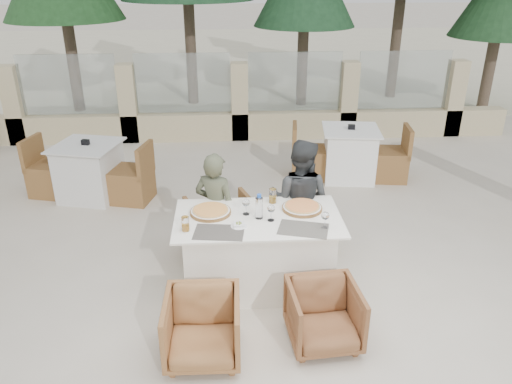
{
  "coord_description": "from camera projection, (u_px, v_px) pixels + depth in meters",
  "views": [
    {
      "loc": [
        -0.28,
        -4.13,
        2.98
      ],
      "look_at": [
        0.02,
        0.41,
        0.9
      ],
      "focal_mm": 35.0,
      "sensor_mm": 36.0,
      "label": 1
    }
  ],
  "objects": [
    {
      "name": "armchair_far_left",
      "position": [
        223.0,
        229.0,
        5.48
      ],
      "size": [
        0.9,
        0.91,
        0.66
      ],
      "primitive_type": "imported",
      "rotation": [
        0.0,
        0.0,
        3.46
      ],
      "color": "brown",
      "rests_on": "ground"
    },
    {
      "name": "pizza_left",
      "position": [
        210.0,
        211.0,
        4.84
      ],
      "size": [
        0.4,
        0.4,
        0.05
      ],
      "primitive_type": "cylinder",
      "rotation": [
        0.0,
        0.0,
        0.01
      ],
      "color": "orange",
      "rests_on": "dining_table"
    },
    {
      "name": "water_bottle",
      "position": [
        259.0,
        206.0,
        4.71
      ],
      "size": [
        0.09,
        0.09,
        0.25
      ],
      "primitive_type": "cylinder",
      "rotation": [
        0.0,
        0.0,
        0.21
      ],
      "color": "#BDE1F9",
      "rests_on": "dining_table"
    },
    {
      "name": "olive_dish",
      "position": [
        239.0,
        224.0,
        4.6
      ],
      "size": [
        0.13,
        0.13,
        0.04
      ],
      "primitive_type": null,
      "rotation": [
        0.0,
        0.0,
        0.23
      ],
      "color": "white",
      "rests_on": "dining_table"
    },
    {
      "name": "wine_glass_centre",
      "position": [
        246.0,
        206.0,
        4.8
      ],
      "size": [
        0.09,
        0.09,
        0.18
      ],
      "primitive_type": null,
      "rotation": [
        0.0,
        0.0,
        0.26
      ],
      "color": "white",
      "rests_on": "dining_table"
    },
    {
      "name": "wine_glass_near",
      "position": [
        271.0,
        212.0,
        4.68
      ],
      "size": [
        0.1,
        0.1,
        0.18
      ],
      "primitive_type": null,
      "rotation": [
        0.0,
        0.0,
        0.39
      ],
      "color": "white",
      "rests_on": "dining_table"
    },
    {
      "name": "wine_glass_corner",
      "position": [
        325.0,
        219.0,
        4.55
      ],
      "size": [
        0.09,
        0.09,
        0.18
      ],
      "primitive_type": null,
      "rotation": [
        0.0,
        0.0,
        0.21
      ],
      "color": "white",
      "rests_on": "dining_table"
    },
    {
      "name": "beer_glass_right",
      "position": [
        273.0,
        196.0,
        5.04
      ],
      "size": [
        0.08,
        0.08,
        0.15
      ],
      "primitive_type": "cylinder",
      "rotation": [
        0.0,
        0.0,
        0.12
      ],
      "color": "gold",
      "rests_on": "dining_table"
    },
    {
      "name": "perimeter_wall_far",
      "position": [
        240.0,
        96.0,
        9.02
      ],
      "size": [
        10.0,
        0.34,
        1.6
      ],
      "primitive_type": null,
      "color": "#C9BA8E",
      "rests_on": "ground"
    },
    {
      "name": "placemat_near_right",
      "position": [
        303.0,
        229.0,
        4.56
      ],
      "size": [
        0.51,
        0.41,
        0.0
      ],
      "primitive_type": "cube",
      "rotation": [
        0.0,
        0.0,
        -0.27
      ],
      "color": "#625D54",
      "rests_on": "dining_table"
    },
    {
      "name": "pine_far_right",
      "position": [
        502.0,
        3.0,
        10.28
      ],
      "size": [
        1.98,
        1.98,
        4.5
      ],
      "primitive_type": "cone",
      "color": "#214A26",
      "rests_on": "ground"
    },
    {
      "name": "bg_table_b",
      "position": [
        349.0,
        154.0,
        7.48
      ],
      "size": [
        1.73,
        1.03,
        0.77
      ],
      "primitive_type": null,
      "rotation": [
        0.0,
        0.0,
        -0.13
      ],
      "color": "white",
      "rests_on": "ground"
    },
    {
      "name": "armchair_near_right",
      "position": [
        324.0,
        315.0,
        4.22
      ],
      "size": [
        0.63,
        0.65,
        0.55
      ],
      "primitive_type": "imported",
      "rotation": [
        0.0,
        0.0,
        0.08
      ],
      "color": "brown",
      "rests_on": "ground"
    },
    {
      "name": "armchair_near_left",
      "position": [
        203.0,
        328.0,
        4.05
      ],
      "size": [
        0.62,
        0.64,
        0.57
      ],
      "primitive_type": "imported",
      "rotation": [
        0.0,
        0.0,
        -0.02
      ],
      "color": "#996437",
      "rests_on": "ground"
    },
    {
      "name": "diner_left",
      "position": [
        216.0,
        210.0,
        5.23
      ],
      "size": [
        0.54,
        0.47,
        1.26
      ],
      "primitive_type": "imported",
      "rotation": [
        0.0,
        0.0,
        2.71
      ],
      "color": "#4E523C",
      "rests_on": "ground"
    },
    {
      "name": "pizza_right",
      "position": [
        302.0,
        207.0,
        4.92
      ],
      "size": [
        0.45,
        0.45,
        0.05
      ],
      "primitive_type": "cylinder",
      "rotation": [
        0.0,
        0.0,
        -0.16
      ],
      "color": "#F55921",
      "rests_on": "dining_table"
    },
    {
      "name": "sand_patch",
      "position": [
        231.0,
        56.0,
        17.7
      ],
      "size": [
        30.0,
        16.0,
        0.01
      ],
      "primitive_type": "cube",
      "color": "beige",
      "rests_on": "ground"
    },
    {
      "name": "placemat_near_left",
      "position": [
        219.0,
        232.0,
        4.51
      ],
      "size": [
        0.48,
        0.35,
        0.0
      ],
      "primitive_type": "cube",
      "rotation": [
        0.0,
        0.0,
        -0.13
      ],
      "color": "#534E47",
      "rests_on": "dining_table"
    },
    {
      "name": "dining_table",
      "position": [
        258.0,
        252.0,
        4.94
      ],
      "size": [
        1.6,
        0.9,
        0.77
      ],
      "primitive_type": null,
      "color": "white",
      "rests_on": "ground"
    },
    {
      "name": "diner_right",
      "position": [
        300.0,
        200.0,
        5.33
      ],
      "size": [
        0.81,
        0.74,
        1.36
      ],
      "primitive_type": "imported",
      "rotation": [
        0.0,
        0.0,
        2.71
      ],
      "color": "#35383A",
      "rests_on": "ground"
    },
    {
      "name": "bg_table_a",
      "position": [
        90.0,
        171.0,
        6.86
      ],
      "size": [
        1.79,
        1.2,
        0.77
      ],
      "primitive_type": null,
      "rotation": [
        0.0,
        0.0,
        -0.25
      ],
      "color": "silver",
      "rests_on": "ground"
    },
    {
      "name": "beer_glass_left",
      "position": [
        185.0,
        224.0,
        4.51
      ],
      "size": [
        0.07,
        0.07,
        0.14
      ],
      "primitive_type": "cylinder",
      "rotation": [
        0.0,
        0.0,
        0.05
      ],
      "color": "orange",
      "rests_on": "dining_table"
    },
    {
      "name": "armchair_far_right",
      "position": [
        295.0,
        229.0,
        5.56
      ],
      "size": [
        0.81,
        0.82,
        0.58
      ],
      "primitive_type": "imported",
      "rotation": [
        0.0,
        0.0,
        2.75
      ],
      "color": "brown",
      "rests_on": "ground"
    },
    {
      "name": "ground",
      "position": [
        257.0,
        290.0,
        5.0
      ],
      "size": [
        80.0,
        80.0,
        0.0
      ],
      "primitive_type": "plane",
      "color": "beige",
      "rests_on": "ground"
    }
  ]
}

